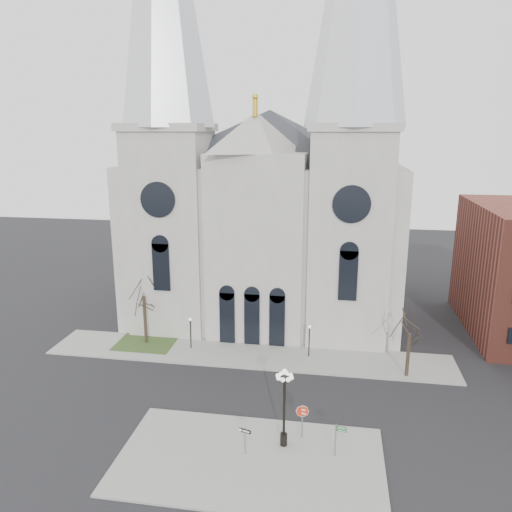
% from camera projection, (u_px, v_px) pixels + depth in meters
% --- Properties ---
extents(ground, '(160.00, 160.00, 0.00)m').
position_uv_depth(ground, '(223.00, 416.00, 39.06)').
color(ground, black).
rests_on(ground, ground).
extents(sidewalk_near, '(18.00, 10.00, 0.14)m').
position_uv_depth(sidewalk_near, '(250.00, 460.00, 33.79)').
color(sidewalk_near, gray).
rests_on(sidewalk_near, ground).
extents(sidewalk_far, '(40.00, 6.00, 0.14)m').
position_uv_depth(sidewalk_far, '(248.00, 355.00, 49.56)').
color(sidewalk_far, gray).
rests_on(sidewalk_far, ground).
extents(grass_patch, '(6.00, 5.00, 0.18)m').
position_uv_depth(grass_patch, '(146.00, 343.00, 52.23)').
color(grass_patch, '#354B20').
rests_on(grass_patch, ground).
extents(cathedral, '(33.00, 26.66, 54.00)m').
position_uv_depth(cathedral, '(266.00, 159.00, 56.33)').
color(cathedral, '#A09E95').
rests_on(cathedral, ground).
extents(tree_left, '(3.20, 3.20, 7.50)m').
position_uv_depth(tree_left, '(143.00, 293.00, 50.87)').
color(tree_left, black).
rests_on(tree_left, ground).
extents(tree_right, '(3.20, 3.20, 6.00)m').
position_uv_depth(tree_right, '(410.00, 331.00, 44.21)').
color(tree_right, black).
rests_on(tree_right, ground).
extents(ped_lamp_left, '(0.32, 0.32, 3.26)m').
position_uv_depth(ped_lamp_left, '(190.00, 328.00, 50.42)').
color(ped_lamp_left, black).
rests_on(ped_lamp_left, sidewalk_far).
extents(ped_lamp_right, '(0.32, 0.32, 3.26)m').
position_uv_depth(ped_lamp_right, '(309.00, 335.00, 48.54)').
color(ped_lamp_right, black).
rests_on(ped_lamp_right, sidewalk_far).
extents(stop_sign, '(0.92, 0.26, 2.61)m').
position_uv_depth(stop_sign, '(302.00, 415.00, 35.71)').
color(stop_sign, slate).
rests_on(stop_sign, sidewalk_near).
extents(globe_lamp, '(1.45, 1.45, 5.91)m').
position_uv_depth(globe_lamp, '(284.00, 398.00, 34.39)').
color(globe_lamp, black).
rests_on(globe_lamp, sidewalk_near).
extents(one_way_sign, '(0.86, 0.27, 2.02)m').
position_uv_depth(one_way_sign, '(245.00, 436.00, 34.04)').
color(one_way_sign, slate).
rests_on(one_way_sign, sidewalk_near).
extents(street_name_sign, '(0.77, 0.16, 2.40)m').
position_uv_depth(street_name_sign, '(337.00, 438.00, 33.79)').
color(street_name_sign, slate).
rests_on(street_name_sign, sidewalk_near).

